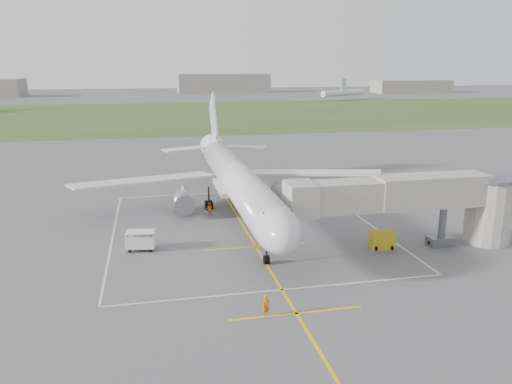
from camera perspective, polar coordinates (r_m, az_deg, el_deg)
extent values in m
plane|color=#4E4E51|center=(58.76, -2.06, -2.91)|extent=(700.00, 700.00, 0.00)
cube|color=#384C21|center=(186.36, -9.16, 8.75)|extent=(700.00, 120.00, 0.02)
cube|color=yellow|center=(54.08, -1.12, -4.43)|extent=(0.25, 60.00, 0.01)
cube|color=yellow|center=(37.07, 4.65, -13.66)|extent=(10.00, 0.25, 0.01)
cube|color=yellow|center=(49.46, -0.01, -6.25)|extent=(10.00, 0.25, 0.01)
cube|color=silver|center=(70.17, -3.77, -0.07)|extent=(28.00, 0.20, 0.01)
cube|color=silver|center=(40.50, 3.00, -11.09)|extent=(28.00, 0.20, 0.01)
cube|color=silver|center=(54.32, -16.04, -4.92)|extent=(0.20, 32.00, 0.01)
cube|color=silver|center=(59.11, 12.15, -3.12)|extent=(0.20, 32.00, 0.01)
cylinder|color=silver|center=(57.59, -2.09, 1.37)|extent=(3.80, 36.00, 3.80)
ellipsoid|color=silver|center=(40.62, 2.35, -4.17)|extent=(3.80, 7.22, 3.80)
cube|color=black|center=(39.47, 2.69, -3.13)|extent=(2.40, 1.60, 0.99)
cone|color=silver|center=(77.43, -4.76, 4.97)|extent=(3.80, 6.00, 3.80)
cube|color=silver|center=(65.98, 6.01, 2.21)|extent=(17.93, 11.24, 1.23)
cube|color=silver|center=(62.82, -12.53, 1.33)|extent=(17.93, 11.24, 1.23)
cube|color=silver|center=(60.83, -2.58, 0.57)|extent=(4.20, 8.00, 0.50)
cube|color=silver|center=(77.54, -4.89, 8.19)|extent=(0.30, 7.89, 8.65)
cube|color=silver|center=(75.76, -4.63, 5.76)|extent=(0.35, 5.00, 1.20)
cube|color=silver|center=(77.74, -1.65, 5.20)|extent=(7.85, 5.03, 0.20)
cube|color=silver|center=(76.69, -7.85, 4.95)|extent=(7.85, 5.03, 0.20)
cylinder|color=gray|center=(61.90, 3.18, -0.20)|extent=(2.30, 4.20, 2.30)
cube|color=silver|center=(61.43, 3.26, 0.45)|extent=(0.25, 2.40, 1.20)
cylinder|color=gray|center=(59.93, -8.34, -0.82)|extent=(2.30, 4.20, 2.30)
cube|color=silver|center=(59.44, -8.35, -0.15)|extent=(0.25, 2.40, 1.20)
cylinder|color=black|center=(44.90, 1.20, -6.67)|extent=(0.18, 0.18, 2.60)
cylinder|color=black|center=(45.21, 1.05, -7.74)|extent=(0.28, 0.80, 0.80)
cylinder|color=black|center=(45.25, 1.33, -7.72)|extent=(0.28, 0.80, 0.80)
cylinder|color=black|center=(63.16, -0.19, -0.35)|extent=(0.22, 0.22, 2.80)
cylinder|color=black|center=(63.01, -0.37, -1.26)|extent=(0.32, 0.96, 0.96)
cylinder|color=black|center=(63.12, 0.12, -1.23)|extent=(0.32, 0.96, 0.96)
cylinder|color=black|center=(63.67, -0.50, -1.09)|extent=(0.32, 0.96, 0.96)
cylinder|color=black|center=(63.78, -0.01, -1.06)|extent=(0.32, 0.96, 0.96)
cylinder|color=black|center=(62.26, -5.42, -0.63)|extent=(0.22, 0.22, 2.80)
cylinder|color=black|center=(62.14, -5.62, -1.55)|extent=(0.32, 0.96, 0.96)
cylinder|color=black|center=(62.20, -5.11, -1.52)|extent=(0.32, 0.96, 0.96)
cylinder|color=black|center=(62.81, -5.69, -1.38)|extent=(0.32, 0.96, 0.96)
cylinder|color=black|center=(62.87, -5.19, -1.35)|extent=(0.32, 0.96, 0.96)
cube|color=#9A958B|center=(46.79, 10.21, -0.50)|extent=(11.09, 2.90, 2.80)
cube|color=#9A958B|center=(50.66, 19.38, 0.16)|extent=(11.09, 3.10, 3.00)
cube|color=#9A958B|center=(45.35, 5.12, -0.79)|extent=(2.60, 3.40, 3.00)
cylinder|color=slate|center=(52.41, 20.51, -3.58)|extent=(0.70, 0.70, 4.20)
cube|color=slate|center=(52.91, 20.35, -5.28)|extent=(2.60, 1.40, 0.90)
cylinder|color=#9A958B|center=(54.92, 25.02, -2.03)|extent=(4.40, 4.40, 6.40)
cylinder|color=slate|center=(54.14, 25.39, 1.43)|extent=(5.00, 5.00, 0.30)
cylinder|color=black|center=(52.43, 19.41, -5.49)|extent=(0.70, 0.30, 0.70)
cylinder|color=black|center=(53.47, 21.25, -5.27)|extent=(0.70, 0.30, 0.70)
cube|color=#B49E16|center=(50.35, 14.21, -5.31)|extent=(2.42, 1.74, 1.69)
cylinder|color=black|center=(49.75, 13.53, -6.24)|extent=(0.29, 0.52, 0.50)
cylinder|color=black|center=(50.26, 15.25, -6.14)|extent=(0.29, 0.52, 0.50)
cube|color=silver|center=(49.54, -13.03, -5.47)|extent=(2.94, 2.04, 1.20)
cube|color=silver|center=(49.24, -13.09, -4.45)|extent=(2.94, 2.04, 0.09)
cylinder|color=black|center=(49.07, -14.43, -5.48)|extent=(0.09, 0.09, 1.42)
cylinder|color=black|center=(48.69, -11.90, -5.48)|extent=(0.09, 0.09, 1.42)
cylinder|color=black|center=(50.28, -14.15, -4.98)|extent=(0.09, 0.09, 1.42)
cylinder|color=black|center=(49.91, -11.68, -4.98)|extent=(0.09, 0.09, 1.42)
cylinder|color=black|center=(49.41, -14.23, -6.47)|extent=(0.26, 0.46, 0.44)
cylinder|color=black|center=(49.07, -11.96, -6.48)|extent=(0.26, 0.46, 0.44)
cylinder|color=black|center=(50.51, -13.97, -5.99)|extent=(0.26, 0.46, 0.44)
cylinder|color=black|center=(50.18, -11.76, -6.00)|extent=(0.26, 0.46, 0.44)
imported|color=orange|center=(36.21, 1.16, -12.89)|extent=(0.70, 0.59, 1.63)
imported|color=#FF6408|center=(59.59, -5.35, -1.94)|extent=(0.89, 0.78, 1.55)
cube|color=gray|center=(339.16, -3.74, 12.32)|extent=(60.00, 20.00, 12.00)
cube|color=gray|center=(349.55, 17.32, 11.45)|extent=(50.00, 18.00, 8.00)
cylinder|color=silver|center=(267.02, 9.95, 11.08)|extent=(29.36, 18.68, 3.20)
cube|color=silver|center=(266.83, 9.99, 12.05)|extent=(3.62, 2.25, 5.50)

